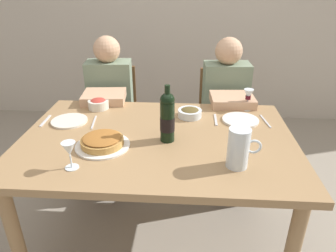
{
  "coord_description": "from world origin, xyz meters",
  "views": [
    {
      "loc": [
        0.16,
        -1.5,
        1.57
      ],
      "look_at": [
        0.06,
        0.05,
        0.8
      ],
      "focal_mm": 33.25,
      "sensor_mm": 36.0,
      "label": 1
    }
  ],
  "objects": [
    {
      "name": "ground_plane",
      "position": [
        0.0,
        0.0,
        0.0
      ],
      "size": [
        8.0,
        8.0,
        0.0
      ],
      "primitive_type": "plane",
      "color": "gray"
    },
    {
      "name": "dining_table",
      "position": [
        0.0,
        0.0,
        0.67
      ],
      "size": [
        1.5,
        1.0,
        0.76
      ],
      "color": "#9E7A51",
      "rests_on": "ground"
    },
    {
      "name": "wine_bottle",
      "position": [
        0.06,
        -0.03,
        0.9
      ],
      "size": [
        0.08,
        0.08,
        0.31
      ],
      "color": "black",
      "rests_on": "dining_table"
    },
    {
      "name": "water_pitcher",
      "position": [
        0.4,
        -0.26,
        0.85
      ],
      "size": [
        0.15,
        0.1,
        0.19
      ],
      "color": "silver",
      "rests_on": "dining_table"
    },
    {
      "name": "baked_tart",
      "position": [
        -0.27,
        -0.12,
        0.79
      ],
      "size": [
        0.28,
        0.28,
        0.06
      ],
      "color": "white",
      "rests_on": "dining_table"
    },
    {
      "name": "salad_bowl",
      "position": [
        -0.43,
        0.37,
        0.79
      ],
      "size": [
        0.14,
        0.14,
        0.07
      ],
      "color": "silver",
      "rests_on": "dining_table"
    },
    {
      "name": "olive_bowl",
      "position": [
        0.18,
        0.28,
        0.79
      ],
      "size": [
        0.15,
        0.15,
        0.06
      ],
      "color": "silver",
      "rests_on": "dining_table"
    },
    {
      "name": "wine_glass_left_diner",
      "position": [
        -0.36,
        -0.33,
        0.85
      ],
      "size": [
        0.06,
        0.06,
        0.13
      ],
      "color": "silver",
      "rests_on": "dining_table"
    },
    {
      "name": "wine_glass_right_diner",
      "position": [
        0.55,
        0.42,
        0.86
      ],
      "size": [
        0.06,
        0.06,
        0.14
      ],
      "color": "silver",
      "rests_on": "dining_table"
    },
    {
      "name": "dinner_plate_left_setting",
      "position": [
        0.49,
        0.24,
        0.77
      ],
      "size": [
        0.22,
        0.22,
        0.01
      ],
      "primitive_type": "cylinder",
      "color": "white",
      "rests_on": "dining_table"
    },
    {
      "name": "dinner_plate_right_setting",
      "position": [
        -0.55,
        0.16,
        0.77
      ],
      "size": [
        0.22,
        0.22,
        0.01
      ],
      "primitive_type": "cylinder",
      "color": "silver",
      "rests_on": "dining_table"
    },
    {
      "name": "fork_left_setting",
      "position": [
        0.34,
        0.24,
        0.76
      ],
      "size": [
        0.02,
        0.16,
        0.0
      ],
      "primitive_type": "cube",
      "rotation": [
        0.0,
        0.0,
        1.56
      ],
      "color": "silver",
      "rests_on": "dining_table"
    },
    {
      "name": "knife_left_setting",
      "position": [
        0.64,
        0.24,
        0.76
      ],
      "size": [
        0.04,
        0.18,
        0.0
      ],
      "primitive_type": "cube",
      "rotation": [
        0.0,
        0.0,
        1.71
      ],
      "color": "silver",
      "rests_on": "dining_table"
    },
    {
      "name": "knife_right_setting",
      "position": [
        -0.4,
        0.16,
        0.76
      ],
      "size": [
        0.03,
        0.18,
        0.0
      ],
      "primitive_type": "cube",
      "rotation": [
        0.0,
        0.0,
        1.7
      ],
      "color": "silver",
      "rests_on": "dining_table"
    },
    {
      "name": "spoon_right_setting",
      "position": [
        -0.7,
        0.16,
        0.76
      ],
      "size": [
        0.02,
        0.16,
        0.0
      ],
      "primitive_type": "cube",
      "rotation": [
        0.0,
        0.0,
        1.61
      ],
      "color": "silver",
      "rests_on": "dining_table"
    },
    {
      "name": "chair_left",
      "position": [
        -0.46,
        0.91,
        0.5
      ],
      "size": [
        0.44,
        0.44,
        0.87
      ],
      "rotation": [
        0.0,
        0.0,
        3.24
      ],
      "color": "brown",
      "rests_on": "ground"
    },
    {
      "name": "diner_left",
      "position": [
        -0.44,
        0.67,
        0.62
      ],
      "size": [
        0.37,
        0.53,
        1.16
      ],
      "rotation": [
        0.0,
        0.0,
        3.24
      ],
      "color": "gray",
      "rests_on": "ground"
    },
    {
      "name": "chair_right",
      "position": [
        0.45,
        0.91,
        0.5
      ],
      "size": [
        0.42,
        0.42,
        0.87
      ],
      "rotation": [
        0.0,
        0.0,
        3.2
      ],
      "color": "brown",
      "rests_on": "ground"
    },
    {
      "name": "diner_right",
      "position": [
        0.46,
        0.67,
        0.62
      ],
      "size": [
        0.35,
        0.52,
        1.16
      ],
      "rotation": [
        0.0,
        0.0,
        3.2
      ],
      "color": "gray",
      "rests_on": "ground"
    }
  ]
}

